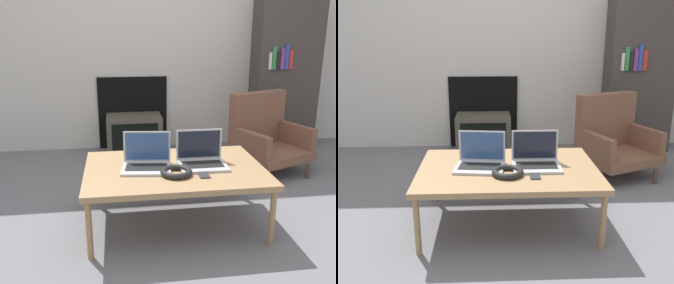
# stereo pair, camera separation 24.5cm
# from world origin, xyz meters

# --- Properties ---
(ground_plane) EXTENTS (14.00, 14.00, 0.00)m
(ground_plane) POSITION_xyz_m (0.00, 0.00, 0.00)
(ground_plane) COLOR slate
(wall_back) EXTENTS (7.00, 0.08, 2.60)m
(wall_back) POSITION_xyz_m (-0.00, 1.95, 1.29)
(wall_back) COLOR beige
(wall_back) RESTS_ON ground_plane
(table) EXTENTS (1.16, 0.79, 0.40)m
(table) POSITION_xyz_m (0.00, 0.15, 0.37)
(table) COLOR #9E7A51
(table) RESTS_ON ground_plane
(laptop_left) EXTENTS (0.34, 0.29, 0.22)m
(laptop_left) POSITION_xyz_m (-0.18, 0.18, 0.44)
(laptop_left) COLOR #B2B2B7
(laptop_left) RESTS_ON table
(laptop_right) EXTENTS (0.31, 0.25, 0.22)m
(laptop_right) POSITION_xyz_m (0.18, 0.18, 0.44)
(laptop_right) COLOR #B2B2B7
(laptop_right) RESTS_ON table
(headphones) EXTENTS (0.20, 0.20, 0.04)m
(headphones) POSITION_xyz_m (-0.01, 0.02, 0.42)
(headphones) COLOR black
(headphones) RESTS_ON table
(phone) EXTENTS (0.06, 0.14, 0.01)m
(phone) POSITION_xyz_m (0.16, -0.00, 0.40)
(phone) COLOR #333338
(phone) RESTS_ON table
(tv) EXTENTS (0.57, 0.38, 0.40)m
(tv) POSITION_xyz_m (-0.18, 1.71, 0.20)
(tv) COLOR #4C473D
(tv) RESTS_ON ground_plane
(armchair) EXTENTS (0.76, 0.71, 0.71)m
(armchair) POSITION_xyz_m (0.99, 1.06, 0.33)
(armchair) COLOR brown
(armchair) RESTS_ON ground_plane
(bookshelf) EXTENTS (0.68, 0.32, 1.57)m
(bookshelf) POSITION_xyz_m (1.45, 1.75, 0.79)
(bookshelf) COLOR #3F3833
(bookshelf) RESTS_ON ground_plane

